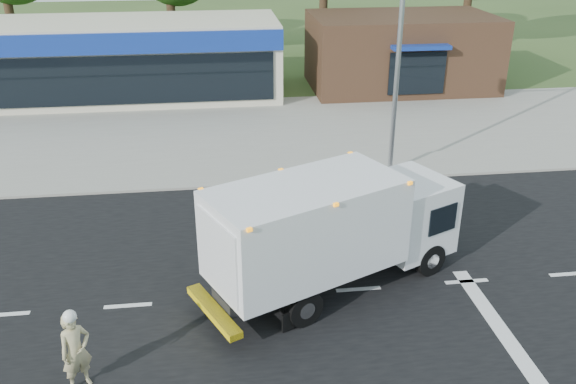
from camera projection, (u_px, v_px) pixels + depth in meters
name	position (u px, v px, depth m)	size (l,w,h in m)	color
ground	(358.00, 290.00, 16.19)	(120.00, 120.00, 0.00)	#385123
road_asphalt	(358.00, 289.00, 16.18)	(60.00, 14.00, 0.02)	black
sidewalk	(310.00, 170.00, 23.55)	(60.00, 2.40, 0.12)	gray
parking_apron	(291.00, 124.00, 28.79)	(60.00, 9.00, 0.02)	gray
lane_markings	(424.00, 316.00, 15.11)	(55.20, 7.00, 0.01)	silver
ems_box_truck	(332.00, 226.00, 15.53)	(7.45, 5.06, 3.19)	black
emergency_worker	(76.00, 350.00, 12.52)	(0.79, 0.74, 1.92)	tan
retail_strip_mall	(108.00, 59.00, 32.28)	(18.00, 6.20, 4.00)	beige
brown_storefront	(401.00, 52.00, 34.14)	(10.00, 6.70, 4.00)	#382316
traffic_signal_pole	(381.00, 44.00, 21.24)	(3.51, 0.25, 8.00)	gray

